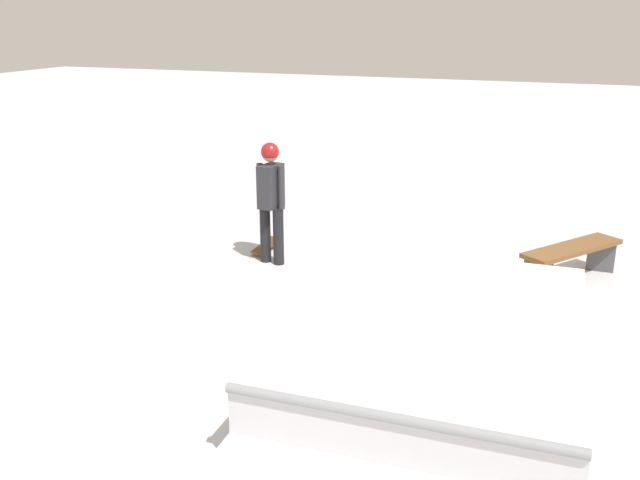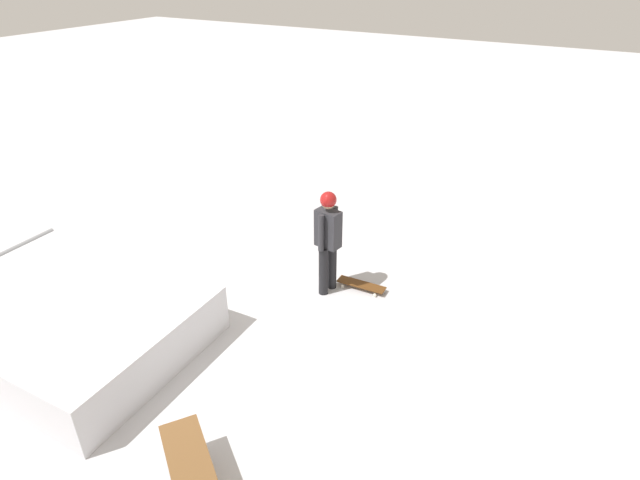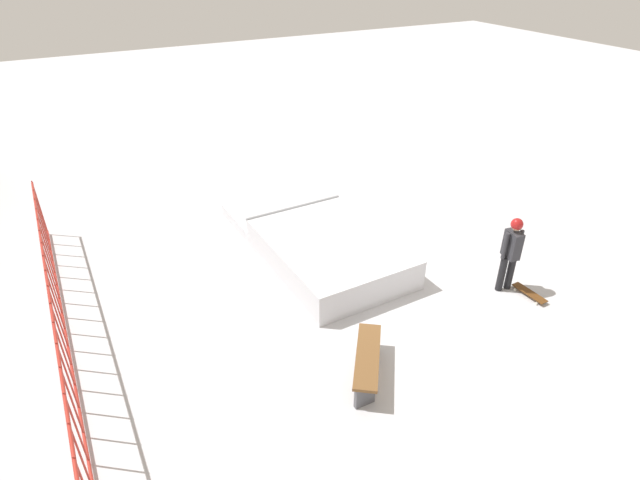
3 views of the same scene
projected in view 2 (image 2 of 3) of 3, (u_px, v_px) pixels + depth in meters
name	position (u px, v px, depth m)	size (l,w,h in m)	color
ground_plane	(157.00, 341.00, 7.39)	(60.00, 60.00, 0.00)	silver
skate_ramp	(43.00, 312.00, 7.45)	(5.48, 2.77, 0.74)	silver
skater	(328.00, 235.00, 8.01)	(0.41, 0.44, 1.73)	black
skateboard	(361.00, 285.00, 8.49)	(0.81, 0.29, 0.09)	#593314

